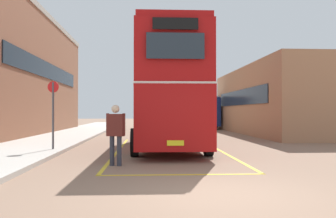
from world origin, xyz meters
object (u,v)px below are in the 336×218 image
single_deck_bus (195,111)px  pedestrian_boarding (116,130)px  double_decker_bus (167,91)px  bus_stop_sign (53,108)px

single_deck_bus → pedestrian_boarding: size_ratio=5.26×
single_deck_bus → pedestrian_boarding: bearing=-103.0°
double_decker_bus → bus_stop_sign: (-4.55, -1.59, -0.79)m
double_decker_bus → single_deck_bus: 20.78m
bus_stop_sign → pedestrian_boarding: bearing=-53.1°
double_decker_bus → bus_stop_sign: bearing=-160.7°
single_deck_bus → bus_stop_sign: 23.57m
pedestrian_boarding → double_decker_bus: bearing=70.5°
pedestrian_boarding → bus_stop_sign: (-2.71, 3.61, 0.68)m
pedestrian_boarding → bus_stop_sign: bearing=126.9°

